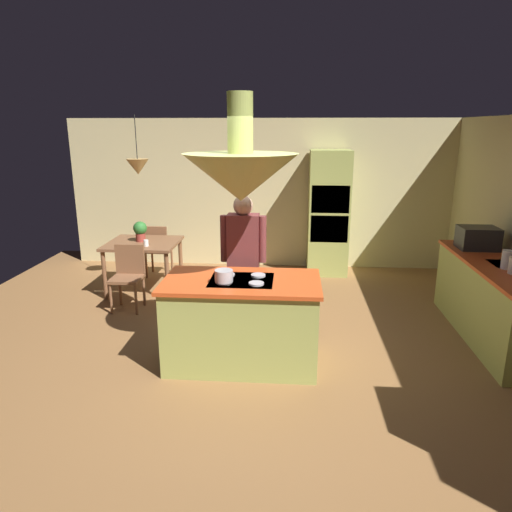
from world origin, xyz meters
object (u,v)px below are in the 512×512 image
object	(u,v)px
canister_tea	(508,260)
cooking_pot_on_cooktop	(224,276)
kitchen_island	(242,321)
oven_tower	(328,213)
chair_by_back_wall	(157,247)
chair_facing_island	(128,272)
cup_on_table	(146,243)
potted_plant_on_table	(140,230)
dining_table	(143,249)
microwave_on_counter	(478,238)
person_at_island	(243,257)

from	to	relation	value
canister_tea	cooking_pot_on_cooktop	distance (m)	3.09
kitchen_island	oven_tower	distance (m)	3.47
chair_by_back_wall	cooking_pot_on_cooktop	world-z (taller)	cooking_pot_on_cooktop
chair_facing_island	cup_on_table	distance (m)	0.56
potted_plant_on_table	dining_table	bearing A→B (deg)	-44.73
potted_plant_on_table	chair_facing_island	bearing A→B (deg)	-86.59
cup_on_table	microwave_on_counter	distance (m)	4.44
kitchen_island	cup_on_table	world-z (taller)	kitchen_island
potted_plant_on_table	microwave_on_counter	world-z (taller)	microwave_on_counter
cooking_pot_on_cooktop	chair_by_back_wall	bearing A→B (deg)	117.81
oven_tower	microwave_on_counter	size ratio (longest dim) A/B	4.46
dining_table	person_at_island	size ratio (longest dim) A/B	0.62
kitchen_island	chair_by_back_wall	world-z (taller)	kitchen_island
dining_table	kitchen_island	bearing A→B (deg)	-51.01
cup_on_table	canister_tea	xyz separation A→B (m)	(4.42, -1.26, 0.21)
chair_by_back_wall	microwave_on_counter	bearing A→B (deg)	163.76
potted_plant_on_table	microwave_on_counter	size ratio (longest dim) A/B	0.65
canister_tea	cooking_pot_on_cooktop	xyz separation A→B (m)	(-3.00, -0.73, -0.02)
chair_facing_island	potted_plant_on_table	distance (m)	0.85
chair_by_back_wall	oven_tower	bearing A→B (deg)	-170.80
canister_tea	cooking_pot_on_cooktop	bearing A→B (deg)	-166.25
kitchen_island	potted_plant_on_table	xyz separation A→B (m)	(-1.74, 2.14, 0.47)
kitchen_island	potted_plant_on_table	distance (m)	2.80
dining_table	potted_plant_on_table	distance (m)	0.28
kitchen_island	dining_table	xyz separation A→B (m)	(-1.70, 2.10, 0.20)
chair_facing_island	chair_by_back_wall	bearing A→B (deg)	90.00
chair_facing_island	potted_plant_on_table	bearing A→B (deg)	93.41
dining_table	microwave_on_counter	xyz separation A→B (m)	(4.54, -0.63, 0.39)
kitchen_island	oven_tower	size ratio (longest dim) A/B	0.78
kitchen_island	dining_table	world-z (taller)	kitchen_island
potted_plant_on_table	cooking_pot_on_cooktop	world-z (taller)	potted_plant_on_table
chair_facing_island	cup_on_table	bearing A→B (deg)	74.83
person_at_island	potted_plant_on_table	distance (m)	2.21
cup_on_table	kitchen_island	bearing A→B (deg)	-49.81
kitchen_island	chair_facing_island	size ratio (longest dim) A/B	1.83
chair_by_back_wall	canister_tea	distance (m)	5.06
chair_facing_island	cooking_pot_on_cooktop	distance (m)	2.23
dining_table	potted_plant_on_table	world-z (taller)	potted_plant_on_table
potted_plant_on_table	cooking_pot_on_cooktop	distance (m)	2.77
microwave_on_counter	kitchen_island	bearing A→B (deg)	-152.68
dining_table	chair_by_back_wall	size ratio (longest dim) A/B	1.19
potted_plant_on_table	person_at_island	bearing A→B (deg)	-40.22
dining_table	canister_tea	distance (m)	4.79
chair_facing_island	microwave_on_counter	world-z (taller)	microwave_on_counter
potted_plant_on_table	cup_on_table	size ratio (longest dim) A/B	3.33
kitchen_island	person_at_island	world-z (taller)	person_at_island
potted_plant_on_table	canister_tea	size ratio (longest dim) A/B	1.46
cup_on_table	chair_by_back_wall	bearing A→B (deg)	97.62
chair_facing_island	canister_tea	size ratio (longest dim) A/B	4.23
oven_tower	cooking_pot_on_cooktop	xyz separation A→B (m)	(-1.26, -3.37, -0.03)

